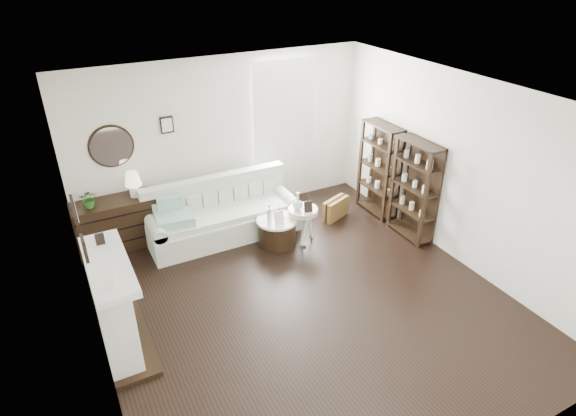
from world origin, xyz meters
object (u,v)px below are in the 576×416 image
sofa (222,217)px  dresser (116,224)px  drum_table (277,231)px  pedestal_table (303,211)px

sofa → dresser: (-1.57, 0.40, 0.09)m
dresser → drum_table: size_ratio=1.88×
sofa → pedestal_table: 1.33m
drum_table → dresser: bearing=154.1°
pedestal_table → dresser: bearing=156.0°
sofa → pedestal_table: size_ratio=4.20×
dresser → drum_table: 2.47m
sofa → drum_table: 0.94m
dresser → pedestal_table: 2.87m
drum_table → pedestal_table: pedestal_table is taller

